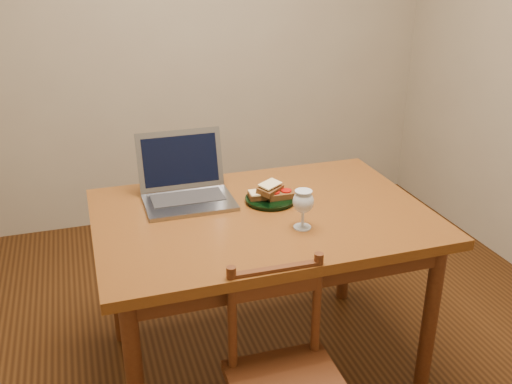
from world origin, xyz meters
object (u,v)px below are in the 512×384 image
object	(u,v)px
chair	(286,372)
laptop	(185,182)
table	(262,232)
plate	(270,200)
milk_glass	(303,209)

from	to	relation	value
chair	laptop	xyz separation A→B (m)	(-0.16, 0.79, 0.38)
chair	laptop	size ratio (longest dim) A/B	1.10
table	plate	distance (m)	0.15
table	milk_glass	xyz separation A→B (m)	(0.10, -0.17, 0.16)
milk_glass	laptop	distance (m)	0.55
milk_glass	laptop	bearing A→B (deg)	130.82
chair	milk_glass	size ratio (longest dim) A/B	2.58
plate	laptop	world-z (taller)	laptop
table	chair	bearing A→B (deg)	-100.21
table	plate	xyz separation A→B (m)	(0.06, 0.09, 0.09)
laptop	plate	bearing A→B (deg)	-25.25
chair	plate	distance (m)	0.73
table	plate	world-z (taller)	plate
chair	milk_glass	world-z (taller)	milk_glass
table	laptop	size ratio (longest dim) A/B	3.63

